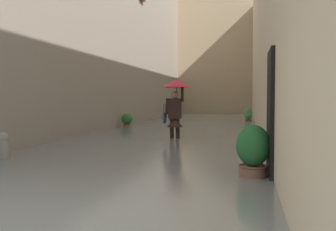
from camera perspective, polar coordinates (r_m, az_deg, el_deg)
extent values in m
plane|color=gray|center=(17.11, 2.88, -2.26)|extent=(69.27, 69.27, 0.00)
cube|color=slate|center=(17.10, 2.88, -1.90)|extent=(6.56, 33.71, 0.22)
cube|color=beige|center=(17.13, 15.79, 11.65)|extent=(1.80, 31.71, 8.35)
cube|color=black|center=(6.52, 14.58, -0.52)|extent=(0.08, 1.10, 2.20)
cube|color=#A89989|center=(18.41, -9.21, 14.88)|extent=(1.80, 31.71, 10.75)
cube|color=tan|center=(32.15, 6.83, 12.04)|extent=(9.36, 1.80, 13.48)
cube|color=#4C4233|center=(12.05, 0.55, -4.06)|extent=(0.11, 0.24, 0.10)
cylinder|color=black|center=(12.01, 0.55, -2.13)|extent=(0.12, 0.12, 0.71)
cube|color=#4C4233|center=(12.02, 1.40, -4.08)|extent=(0.11, 0.24, 0.10)
cylinder|color=black|center=(11.98, 1.40, -2.15)|extent=(0.12, 0.12, 0.71)
cube|color=black|center=(11.96, 0.98, 1.02)|extent=(0.38, 0.22, 0.61)
cone|color=black|center=(11.98, 0.98, -1.01)|extent=(0.50, 0.50, 0.28)
sphere|color=tan|center=(11.96, 0.98, 2.97)|extent=(0.22, 0.22, 0.22)
cylinder|color=black|center=(11.92, 2.07, 3.05)|extent=(0.08, 0.08, 0.44)
cylinder|color=black|center=(12.00, -0.10, 1.33)|extent=(0.08, 0.08, 0.48)
cylinder|color=black|center=(11.95, 1.26, 3.55)|extent=(0.02, 0.02, 0.45)
cone|color=red|center=(11.95, 1.26, 4.63)|extent=(0.91, 0.91, 0.22)
cylinder|color=black|center=(11.96, 1.26, 5.30)|extent=(0.01, 0.01, 0.08)
cube|color=#334766|center=(12.01, -0.50, -0.34)|extent=(0.06, 0.28, 0.32)
torus|color=#334766|center=(12.00, -0.50, 1.00)|extent=(0.02, 0.30, 0.30)
cylinder|color=brown|center=(21.38, 11.45, -0.97)|extent=(0.35, 0.35, 0.28)
torus|color=brown|center=(21.37, 11.45, -0.59)|extent=(0.38, 0.38, 0.04)
ellipsoid|color=#428947|center=(21.35, 11.46, 0.23)|extent=(0.41, 0.41, 0.62)
cylinder|color=#9E563D|center=(16.97, -5.91, -1.79)|extent=(0.33, 0.33, 0.31)
torus|color=brown|center=(16.96, -5.91, -1.27)|extent=(0.36, 0.36, 0.04)
ellipsoid|color=#2D7033|center=(16.94, -5.92, -0.49)|extent=(0.47, 0.47, 0.46)
cylinder|color=brown|center=(6.40, 12.12, -8.79)|extent=(0.43, 0.43, 0.38)
torus|color=brown|center=(6.36, 12.14, -7.14)|extent=(0.46, 0.46, 0.04)
ellipsoid|color=#23602D|center=(6.32, 12.17, -4.24)|extent=(0.53, 0.53, 0.65)
cylinder|color=gray|center=(8.77, -22.59, -5.19)|extent=(0.25, 0.25, 0.58)
sphere|color=gray|center=(8.73, -22.63, -2.94)|extent=(0.23, 0.23, 0.23)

